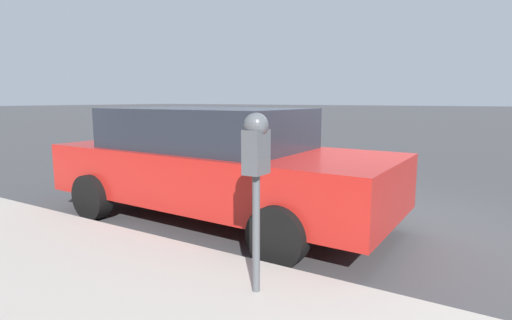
# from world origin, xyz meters

# --- Properties ---
(ground_plane) EXTENTS (220.00, 220.00, 0.00)m
(ground_plane) POSITION_xyz_m (0.00, 0.00, 0.00)
(ground_plane) COLOR #424244
(parking_meter) EXTENTS (0.21, 0.19, 1.42)m
(parking_meter) POSITION_xyz_m (-2.73, 0.21, 1.24)
(parking_meter) COLOR #4C5156
(parking_meter) RESTS_ON sidewalk
(car_red) EXTENTS (2.21, 4.87, 1.55)m
(car_red) POSITION_xyz_m (-0.94, 1.98, 0.82)
(car_red) COLOR #B21E19
(car_red) RESTS_ON ground_plane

